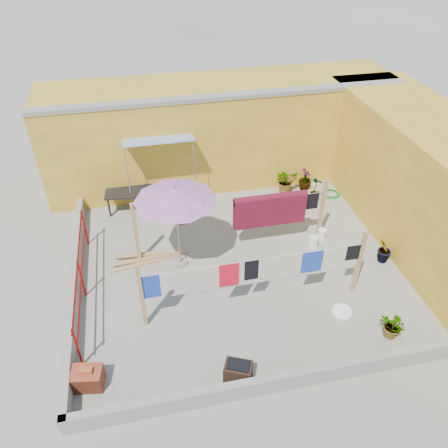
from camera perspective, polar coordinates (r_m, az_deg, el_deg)
The scene contains 21 objects.
ground at distance 11.39m, azimuth 1.97°, elevation -5.55°, with size 80.00×80.00×0.00m, color #9E998E.
wall_back at distance 14.42m, azimuth -0.49°, elevation 12.05°, with size 11.00×3.27×3.21m.
wall_right at distance 12.54m, azimuth 25.94°, elevation 3.85°, with size 2.40×9.00×3.20m, color gold.
parapet_front at distance 9.02m, azimuth 7.80°, elevation -19.69°, with size 8.30×0.16×0.44m, color gray.
parapet_left at distance 11.20m, azimuth -18.89°, elevation -7.45°, with size 0.16×7.30×0.44m, color gray.
red_railing at distance 10.68m, azimuth -18.26°, elevation -6.13°, with size 0.05×4.20×1.10m.
clothesline_rig at distance 11.31m, azimuth 5.42°, elevation 0.83°, with size 5.09×2.35×1.80m.
patio_umbrella at distance 10.22m, azimuth -6.41°, elevation 3.79°, with size 2.60×2.60×2.38m.
outdoor_table at distance 13.36m, azimuth -12.23°, elevation 3.98°, with size 1.48×0.85×0.66m.
brick_stack at distance 9.36m, azimuth -17.38°, elevation -18.66°, with size 0.65×0.52×0.51m.
lumber_pile at distance 11.71m, azimuth -9.87°, elevation -4.42°, with size 2.02×0.58×0.12m.
brazier at distance 9.05m, azimuth 1.85°, elevation -18.75°, with size 0.63×0.55×0.48m.
white_basin at distance 10.60m, azimuth 15.15°, elevation -11.01°, with size 0.48×0.48×0.08m.
water_jug_a at distance 12.45m, azimuth 12.64°, elevation -1.30°, with size 0.24×0.24×0.37m.
water_jug_b at distance 12.14m, azimuth 11.60°, elevation -2.27°, with size 0.24×0.24×0.38m.
green_hose at distance 14.46m, azimuth 13.79°, elevation 3.86°, with size 0.57×0.57×0.08m.
plant_back_a at distance 14.20m, azimuth 8.10°, elevation 5.63°, with size 0.70×0.61×0.78m, color #1E5317.
plant_back_b at distance 14.43m, azimuth 10.55°, elevation 5.80°, with size 0.41×0.41×0.73m, color #1E5317.
plant_right_a at distance 13.91m, azimuth 11.85°, elevation 4.62°, with size 0.45×0.30×0.85m, color #1E5317.
plant_right_b at distance 12.00m, azimuth 20.21°, elevation -3.24°, with size 0.43×0.35×0.79m, color #1E5317.
plant_right_c at distance 10.29m, azimuth 21.29°, elevation -12.37°, with size 0.55×0.48×0.61m, color #1E5317.
Camera 1 is at (-2.16, -8.10, 7.72)m, focal length 35.00 mm.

